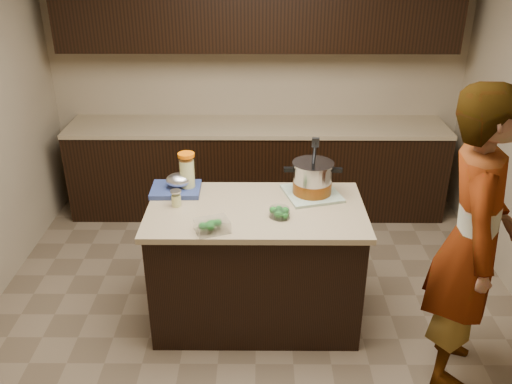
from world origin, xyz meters
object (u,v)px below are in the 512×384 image
at_px(stock_pot, 312,180).
at_px(lemonade_pitcher, 187,174).
at_px(island, 256,264).
at_px(person, 472,242).

xyz_separation_m(stock_pot, lemonade_pitcher, (-0.87, 0.06, 0.02)).
relative_size(island, person, 0.77).
distance_m(stock_pot, person, 1.12).
distance_m(island, stock_pot, 0.71).
relative_size(lemonade_pitcher, person, 0.15).
relative_size(island, lemonade_pitcher, 5.16).
height_order(island, stock_pot, stock_pot).
bearing_deg(lemonade_pitcher, stock_pot, -3.89).
bearing_deg(island, person, -21.94).
bearing_deg(person, stock_pot, 67.61).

